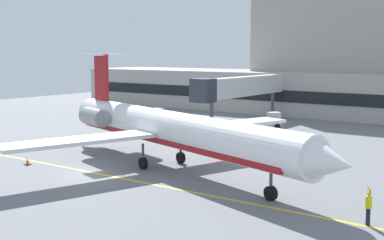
{
  "coord_description": "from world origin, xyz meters",
  "views": [
    {
      "loc": [
        28.12,
        -25.55,
        8.94
      ],
      "look_at": [
        1.08,
        11.27,
        3.0
      ],
      "focal_mm": 48.81,
      "sensor_mm": 36.0,
      "label": 1
    }
  ],
  "objects_px": {
    "baggage_tug": "(153,115)",
    "marshaller": "(368,206)",
    "regional_jet": "(168,129)",
    "belt_loader": "(268,121)",
    "pushback_tractor": "(124,118)"
  },
  "relations": [
    {
      "from": "regional_jet",
      "to": "marshaller",
      "type": "xyz_separation_m",
      "value": [
        16.92,
        -4.47,
        -2.06
      ]
    },
    {
      "from": "pushback_tractor",
      "to": "belt_loader",
      "type": "xyz_separation_m",
      "value": [
        15.22,
        8.33,
        -0.08
      ]
    },
    {
      "from": "belt_loader",
      "to": "marshaller",
      "type": "height_order",
      "value": "marshaller"
    },
    {
      "from": "belt_loader",
      "to": "marshaller",
      "type": "distance_m",
      "value": 34.5
    },
    {
      "from": "regional_jet",
      "to": "baggage_tug",
      "type": "xyz_separation_m",
      "value": [
        -18.71,
        20.01,
        -2.24
      ]
    },
    {
      "from": "regional_jet",
      "to": "belt_loader",
      "type": "relative_size",
      "value": 9.16
    },
    {
      "from": "baggage_tug",
      "to": "marshaller",
      "type": "relative_size",
      "value": 2.03
    },
    {
      "from": "pushback_tractor",
      "to": "marshaller",
      "type": "distance_m",
      "value": 40.7
    },
    {
      "from": "regional_jet",
      "to": "marshaller",
      "type": "distance_m",
      "value": 17.62
    },
    {
      "from": "regional_jet",
      "to": "pushback_tractor",
      "type": "bearing_deg",
      "value": 141.75
    },
    {
      "from": "regional_jet",
      "to": "baggage_tug",
      "type": "height_order",
      "value": "regional_jet"
    },
    {
      "from": "pushback_tractor",
      "to": "marshaller",
      "type": "bearing_deg",
      "value": -28.39
    },
    {
      "from": "marshaller",
      "to": "belt_loader",
      "type": "bearing_deg",
      "value": 126.64
    },
    {
      "from": "baggage_tug",
      "to": "belt_loader",
      "type": "bearing_deg",
      "value": 12.01
    },
    {
      "from": "belt_loader",
      "to": "marshaller",
      "type": "xyz_separation_m",
      "value": [
        20.59,
        -27.68,
        0.12
      ]
    }
  ]
}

